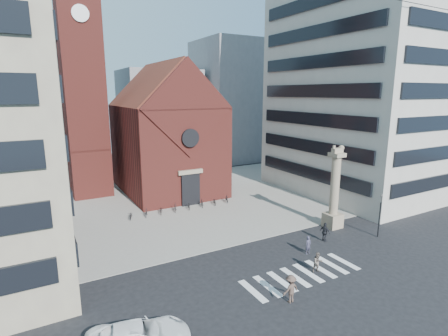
{
  "coord_description": "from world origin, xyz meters",
  "views": [
    {
      "loc": [
        -16.71,
        -21.55,
        13.8
      ],
      "look_at": [
        -0.2,
        8.0,
        6.47
      ],
      "focal_mm": 28.0,
      "sensor_mm": 36.0,
      "label": 1
    }
  ],
  "objects": [
    {
      "name": "scooter_1",
      "position": [
        -6.07,
        15.59,
        0.5
      ],
      "size": [
        0.88,
        1.57,
        0.91
      ],
      "primitive_type": "imported",
      "rotation": [
        0.0,
        0.0,
        -0.32
      ],
      "color": "black",
      "rests_on": "piazza"
    },
    {
      "name": "lion_column",
      "position": [
        10.01,
        3.0,
        3.46
      ],
      "size": [
        1.63,
        1.6,
        8.68
      ],
      "color": "gray",
      "rests_on": "ground"
    },
    {
      "name": "scooter_5",
      "position": [
        0.94,
        15.59,
        0.5
      ],
      "size": [
        0.88,
        1.57,
        0.91
      ],
      "primitive_type": "imported",
      "rotation": [
        0.0,
        0.0,
        -0.32
      ],
      "color": "black",
      "rests_on": "piazza"
    },
    {
      "name": "pedestrian_0",
      "position": [
        3.5,
        -0.45,
        0.81
      ],
      "size": [
        0.61,
        0.42,
        1.62
      ],
      "primitive_type": "imported",
      "rotation": [
        0.0,
        0.0,
        0.05
      ],
      "color": "#353347",
      "rests_on": "ground"
    },
    {
      "name": "church",
      "position": [
        0.0,
        25.04,
        7.98
      ],
      "size": [
        12.0,
        16.65,
        18.0
      ],
      "color": "maroon",
      "rests_on": "ground"
    },
    {
      "name": "scooter_6",
      "position": [
        2.69,
        15.59,
        0.46
      ],
      "size": [
        1.01,
        1.65,
        0.82
      ],
      "primitive_type": "imported",
      "rotation": [
        0.0,
        0.0,
        -0.32
      ],
      "color": "black",
      "rests_on": "piazza"
    },
    {
      "name": "pedestrian_1",
      "position": [
        1.92,
        -3.23,
        0.83
      ],
      "size": [
        0.93,
        0.8,
        1.65
      ],
      "primitive_type": "imported",
      "rotation": [
        0.0,
        0.0,
        -0.24
      ],
      "color": "#665A51",
      "rests_on": "ground"
    },
    {
      "name": "bg_block_mid",
      "position": [
        6.0,
        45.0,
        9.0
      ],
      "size": [
        14.0,
        12.0,
        18.0
      ],
      "primitive_type": "cube",
      "color": "gray",
      "rests_on": "ground"
    },
    {
      "name": "scooter_7",
      "position": [
        4.44,
        15.59,
        0.5
      ],
      "size": [
        0.88,
        1.57,
        0.91
      ],
      "primitive_type": "imported",
      "rotation": [
        0.0,
        0.0,
        -0.32
      ],
      "color": "black",
      "rests_on": "piazza"
    },
    {
      "name": "building_right",
      "position": [
        24.0,
        12.0,
        16.0
      ],
      "size": [
        18.0,
        22.0,
        32.0
      ],
      "primitive_type": "cube",
      "color": "#BBB4A9",
      "rests_on": "ground"
    },
    {
      "name": "scooter_0",
      "position": [
        -7.83,
        15.59,
        0.46
      ],
      "size": [
        1.01,
        1.65,
        0.82
      ],
      "primitive_type": "imported",
      "rotation": [
        0.0,
        0.0,
        -0.32
      ],
      "color": "black",
      "rests_on": "piazza"
    },
    {
      "name": "scooter_3",
      "position": [
        -2.57,
        15.59,
        0.5
      ],
      "size": [
        0.88,
        1.57,
        0.91
      ],
      "primitive_type": "imported",
      "rotation": [
        0.0,
        0.0,
        -0.32
      ],
      "color": "black",
      "rests_on": "piazza"
    },
    {
      "name": "campanile",
      "position": [
        -10.0,
        28.0,
        15.74
      ],
      "size": [
        5.5,
        5.5,
        31.2
      ],
      "color": "maroon",
      "rests_on": "ground"
    },
    {
      "name": "ground",
      "position": [
        0.0,
        0.0,
        0.0
      ],
      "size": [
        120.0,
        120.0,
        0.0
      ],
      "primitive_type": "plane",
      "color": "black",
      "rests_on": "ground"
    },
    {
      "name": "bg_block_left",
      "position": [
        -20.0,
        40.0,
        11.0
      ],
      "size": [
        16.0,
        14.0,
        22.0
      ],
      "primitive_type": "cube",
      "color": "gray",
      "rests_on": "ground"
    },
    {
      "name": "bg_block_right",
      "position": [
        22.0,
        42.0,
        12.0
      ],
      "size": [
        16.0,
        14.0,
        24.0
      ],
      "primitive_type": "cube",
      "color": "gray",
      "rests_on": "ground"
    },
    {
      "name": "piazza",
      "position": [
        0.0,
        19.0,
        0.03
      ],
      "size": [
        46.0,
        30.0,
        0.05
      ],
      "primitive_type": "cube",
      "color": "gray",
      "rests_on": "ground"
    },
    {
      "name": "scooter_4",
      "position": [
        -0.82,
        15.59,
        0.46
      ],
      "size": [
        1.01,
        1.65,
        0.82
      ],
      "primitive_type": "imported",
      "rotation": [
        0.0,
        0.0,
        -0.32
      ],
      "color": "black",
      "rests_on": "piazza"
    },
    {
      "name": "pedestrian_2",
      "position": [
        6.68,
        0.77,
        0.92
      ],
      "size": [
        0.66,
        1.14,
        1.83
      ],
      "primitive_type": "imported",
      "rotation": [
        0.0,
        0.0,
        1.77
      ],
      "color": "black",
      "rests_on": "ground"
    },
    {
      "name": "pedestrian_3",
      "position": [
        -2.54,
        -5.33,
        0.98
      ],
      "size": [
        1.32,
        0.83,
        1.95
      ],
      "primitive_type": "imported",
      "rotation": [
        0.0,
        0.0,
        3.22
      ],
      "color": "#4C3A32",
      "rests_on": "ground"
    },
    {
      "name": "scooter_2",
      "position": [
        -4.32,
        15.59,
        0.46
      ],
      "size": [
        1.01,
        1.65,
        0.82
      ],
      "primitive_type": "imported",
      "rotation": [
        0.0,
        0.0,
        -0.32
      ],
      "color": "black",
      "rests_on": "piazza"
    },
    {
      "name": "zebra_crossing",
      "position": [
        0.55,
        -3.0,
        0.01
      ],
      "size": [
        10.2,
        3.2,
        0.01
      ],
      "primitive_type": null,
      "color": "white",
      "rests_on": "ground"
    },
    {
      "name": "traffic_light",
      "position": [
        12.0,
        -1.0,
        2.29
      ],
      "size": [
        0.13,
        0.16,
        4.3
      ],
      "color": "black",
      "rests_on": "ground"
    }
  ]
}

